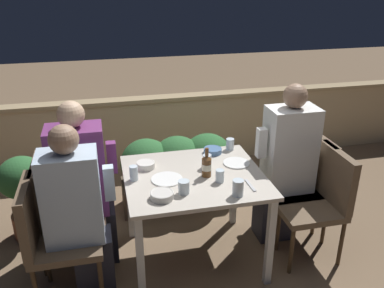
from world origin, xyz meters
TOP-DOWN VIEW (x-y plane):
  - ground_plane at (0.00, 0.00)m, footprint 16.00×16.00m
  - parapet_wall at (0.00, 1.79)m, footprint 9.00×0.18m
  - dining_table at (0.00, 0.00)m, footprint 1.02×0.90m
  - planter_hedge at (0.03, 0.82)m, footprint 1.07×0.47m
  - chair_left_near at (-1.04, -0.16)m, footprint 0.48×0.48m
  - person_blue_shirt at (-0.83, -0.16)m, footprint 0.47×0.26m
  - chair_left_far at (-1.00, 0.18)m, footprint 0.48×0.48m
  - person_purple_stripe at (-0.80, 0.18)m, footprint 0.48×0.26m
  - chair_right_near at (0.98, -0.13)m, footprint 0.48×0.48m
  - chair_right_far at (1.00, 0.15)m, footprint 0.48×0.48m
  - person_white_polo at (0.80, 0.15)m, footprint 0.48×0.26m
  - beer_bottle at (0.08, -0.03)m, footprint 0.07×0.07m
  - plate_0 at (0.36, 0.11)m, footprint 0.21×0.21m
  - plate_1 at (-0.21, -0.03)m, footprint 0.23×0.23m
  - bowl_0 at (0.24, 0.34)m, footprint 0.15×0.15m
  - bowl_1 at (-0.28, -0.27)m, footprint 0.16×0.16m
  - bowl_2 at (-0.33, 0.20)m, footprint 0.14×0.14m
  - glass_cup_0 at (0.15, -0.14)m, footprint 0.06×0.06m
  - glass_cup_1 at (0.22, -0.35)m, footprint 0.08×0.08m
  - glass_cup_2 at (-0.44, 0.03)m, footprint 0.06×0.06m
  - glass_cup_3 at (0.40, 0.38)m, footprint 0.07×0.07m
  - glass_cup_4 at (0.12, 0.10)m, footprint 0.07×0.07m
  - glass_cup_5 at (-0.13, -0.24)m, footprint 0.08×0.08m
  - fork_0 at (0.35, -0.25)m, footprint 0.02×0.17m
  - potted_plant at (-1.32, 0.61)m, footprint 0.39×0.39m

SIDE VIEW (x-z plane):
  - ground_plane at x=0.00m, z-range 0.00..0.00m
  - planter_hedge at x=0.03m, z-range 0.04..0.75m
  - parapet_wall at x=0.00m, z-range 0.01..0.82m
  - potted_plant at x=-1.32m, z-range 0.09..0.83m
  - chair_left_near at x=-1.04m, z-range 0.09..0.97m
  - chair_left_far at x=-1.00m, z-range 0.09..0.97m
  - chair_right_near at x=0.98m, z-range 0.09..0.97m
  - chair_right_far at x=1.00m, z-range 0.09..0.97m
  - person_blue_shirt at x=-0.83m, z-range 0.01..1.28m
  - dining_table at x=0.00m, z-range 0.28..1.03m
  - person_purple_stripe at x=-0.80m, z-range 0.00..1.32m
  - person_white_polo at x=0.80m, z-range 0.01..1.36m
  - fork_0 at x=0.35m, z-range 0.75..0.76m
  - plate_0 at x=0.36m, z-range 0.75..0.76m
  - plate_1 at x=-0.21m, z-range 0.75..0.76m
  - bowl_0 at x=0.24m, z-range 0.75..0.79m
  - bowl_1 at x=-0.28m, z-range 0.75..0.80m
  - bowl_2 at x=-0.33m, z-range 0.75..0.80m
  - glass_cup_5 at x=-0.13m, z-range 0.75..0.84m
  - glass_cup_0 at x=0.15m, z-range 0.75..0.84m
  - glass_cup_3 at x=0.40m, z-range 0.75..0.84m
  - glass_cup_4 at x=0.12m, z-range 0.75..0.85m
  - glass_cup_2 at x=-0.44m, z-range 0.75..0.86m
  - glass_cup_1 at x=0.22m, z-range 0.75..0.86m
  - beer_bottle at x=0.08m, z-range 0.72..0.94m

